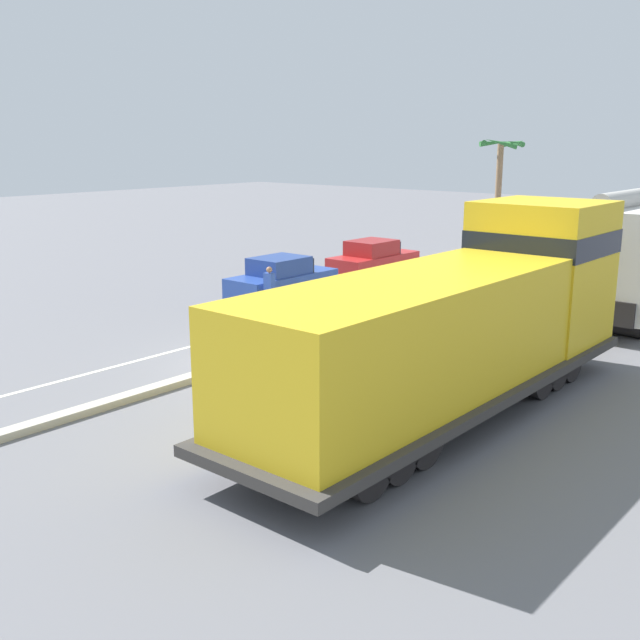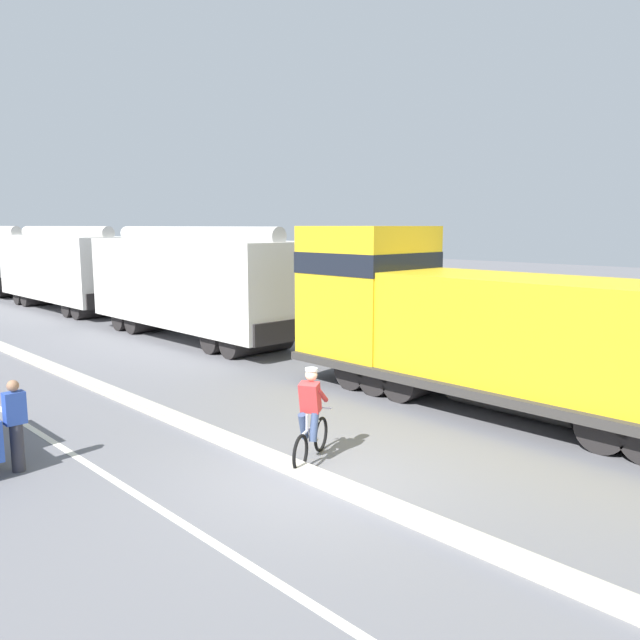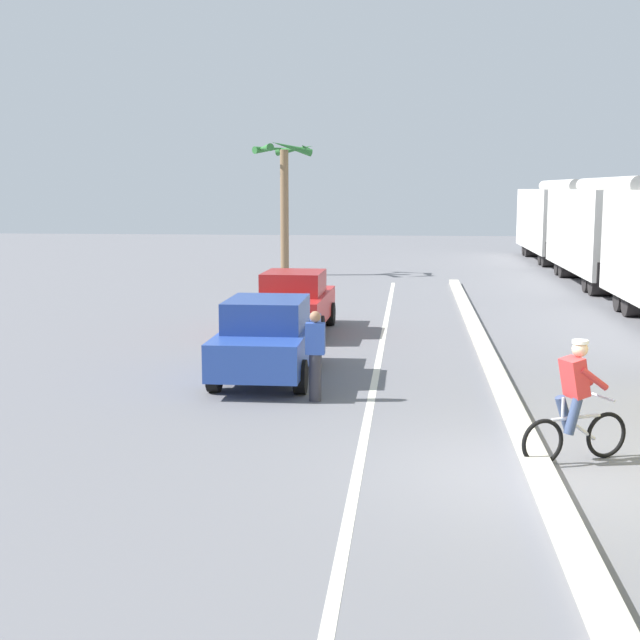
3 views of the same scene
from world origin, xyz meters
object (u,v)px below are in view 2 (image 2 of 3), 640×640
at_px(locomotive, 483,331).
at_px(pedestrian_by_cars, 16,424).
at_px(hopper_car_middle, 66,269).
at_px(hopper_car_lead, 193,284).
at_px(cyclist, 311,418).

bearing_deg(locomotive, pedestrian_by_cars, 159.45).
xyz_separation_m(hopper_car_middle, pedestrian_by_cars, (-9.19, -20.31, -1.23)).
xyz_separation_m(hopper_car_lead, hopper_car_middle, (0.00, 11.60, 0.00)).
xyz_separation_m(cyclist, pedestrian_by_cars, (-3.94, 3.20, 0.03)).
xyz_separation_m(hopper_car_lead, pedestrian_by_cars, (-9.19, -8.71, -1.23)).
relative_size(hopper_car_lead, hopper_car_middle, 1.00).
bearing_deg(hopper_car_middle, pedestrian_by_cars, -114.35).
bearing_deg(hopper_car_middle, locomotive, -90.00).
xyz_separation_m(locomotive, cyclist, (-5.25, 0.25, -0.98)).
xyz_separation_m(hopper_car_lead, cyclist, (-5.25, -11.91, -1.26)).
bearing_deg(pedestrian_by_cars, hopper_car_middle, 65.65).
xyz_separation_m(locomotive, hopper_car_lead, (0.00, 12.16, 0.28)).
bearing_deg(hopper_car_lead, hopper_car_middle, 90.00).
distance_m(locomotive, hopper_car_lead, 12.16).
height_order(locomotive, pedestrian_by_cars, locomotive).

